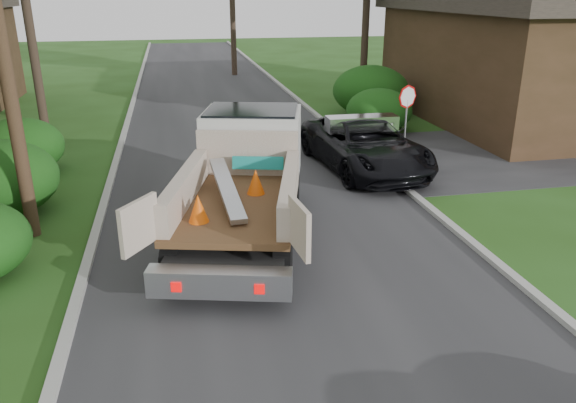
{
  "coord_description": "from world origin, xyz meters",
  "views": [
    {
      "loc": [
        -2.15,
        -7.77,
        5.29
      ],
      "look_at": [
        0.04,
        2.83,
        1.2
      ],
      "focal_mm": 35.0,
      "sensor_mm": 36.0,
      "label": 1
    }
  ],
  "objects_px": {
    "stop_sign": "(407,107)",
    "black_pickup": "(365,145)",
    "house_right": "(536,44)",
    "flatbed_truck": "(247,168)"
  },
  "relations": [
    {
      "from": "flatbed_truck",
      "to": "stop_sign",
      "type": "bearing_deg",
      "value": 50.78
    },
    {
      "from": "black_pickup",
      "to": "stop_sign",
      "type": "bearing_deg",
      "value": 18.09
    },
    {
      "from": "house_right",
      "to": "flatbed_truck",
      "type": "distance_m",
      "value": 16.48
    },
    {
      "from": "house_right",
      "to": "flatbed_truck",
      "type": "bearing_deg",
      "value": -145.78
    },
    {
      "from": "stop_sign",
      "to": "black_pickup",
      "type": "xyz_separation_m",
      "value": [
        -1.6,
        -0.69,
        -0.99
      ]
    },
    {
      "from": "black_pickup",
      "to": "house_right",
      "type": "bearing_deg",
      "value": 25.86
    },
    {
      "from": "flatbed_truck",
      "to": "black_pickup",
      "type": "bearing_deg",
      "value": 54.85
    },
    {
      "from": "flatbed_truck",
      "to": "black_pickup",
      "type": "height_order",
      "value": "flatbed_truck"
    },
    {
      "from": "house_right",
      "to": "flatbed_truck",
      "type": "xyz_separation_m",
      "value": [
        -13.55,
        -9.21,
        -1.79
      ]
    },
    {
      "from": "house_right",
      "to": "black_pickup",
      "type": "relative_size",
      "value": 2.28
    }
  ]
}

